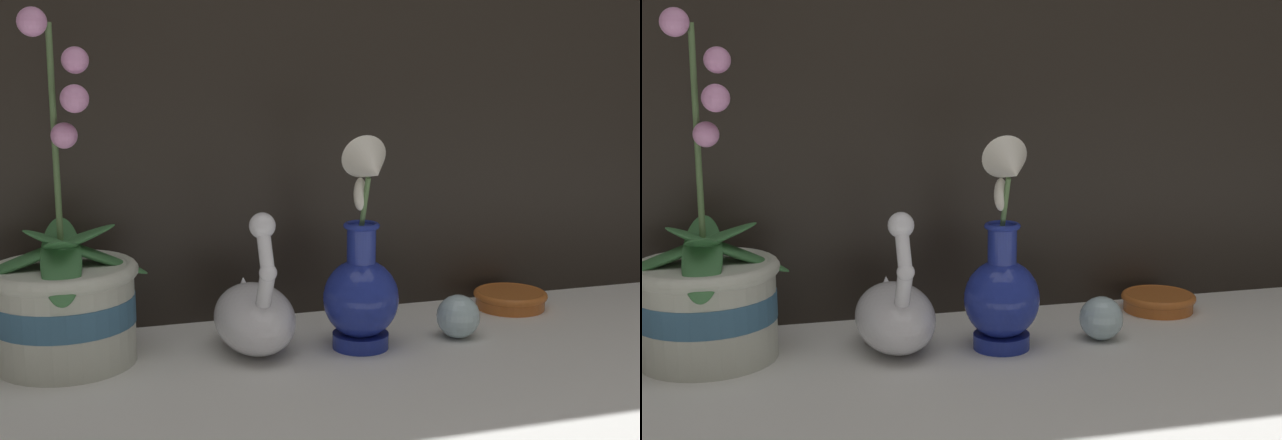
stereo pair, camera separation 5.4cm
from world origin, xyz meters
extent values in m
plane|color=silver|center=(0.00, 0.00, 0.00)|extent=(2.80, 2.80, 0.00)
cylinder|color=beige|center=(-0.33, 0.14, 0.06)|extent=(0.18, 0.18, 0.13)
cylinder|color=#386689|center=(-0.33, 0.14, 0.07)|extent=(0.18, 0.18, 0.04)
torus|color=beige|center=(-0.33, 0.14, 0.12)|extent=(0.19, 0.19, 0.02)
cylinder|color=#4C6B3D|center=(-0.33, 0.14, 0.28)|extent=(0.01, 0.01, 0.30)
ellipsoid|color=#38703D|center=(-0.30, 0.14, 0.14)|extent=(0.16, 0.06, 0.08)
ellipsoid|color=#38703D|center=(-0.33, 0.17, 0.14)|extent=(0.06, 0.19, 0.07)
ellipsoid|color=#38703D|center=(-0.36, 0.14, 0.14)|extent=(0.20, 0.05, 0.08)
ellipsoid|color=#38703D|center=(-0.33, 0.10, 0.14)|extent=(0.05, 0.16, 0.09)
sphere|color=#DB8EC6|center=(-0.35, 0.13, 0.43)|extent=(0.04, 0.04, 0.04)
sphere|color=#DB8EC6|center=(-0.30, 0.14, 0.39)|extent=(0.03, 0.03, 0.03)
sphere|color=#DB8EC6|center=(-0.30, 0.11, 0.34)|extent=(0.03, 0.03, 0.03)
sphere|color=#DB8EC6|center=(-0.32, 0.12, 0.30)|extent=(0.03, 0.03, 0.03)
ellipsoid|color=white|center=(-0.08, 0.11, 0.05)|extent=(0.11, 0.17, 0.09)
cone|color=white|center=(-0.08, 0.17, 0.06)|extent=(0.05, 0.07, 0.07)
cylinder|color=white|center=(-0.08, 0.04, 0.10)|extent=(0.02, 0.05, 0.07)
sphere|color=white|center=(-0.08, 0.03, 0.13)|extent=(0.02, 0.02, 0.02)
cylinder|color=white|center=(-0.08, 0.04, 0.16)|extent=(0.02, 0.04, 0.06)
sphere|color=white|center=(-0.08, 0.05, 0.18)|extent=(0.03, 0.03, 0.03)
cylinder|color=navy|center=(0.06, 0.08, 0.01)|extent=(0.08, 0.08, 0.02)
ellipsoid|color=navy|center=(0.06, 0.08, 0.07)|extent=(0.10, 0.10, 0.11)
cylinder|color=navy|center=(0.06, 0.08, 0.14)|extent=(0.04, 0.04, 0.05)
torus|color=navy|center=(0.06, 0.08, 0.17)|extent=(0.05, 0.05, 0.01)
cylinder|color=#567A47|center=(0.06, 0.07, 0.20)|extent=(0.01, 0.03, 0.07)
cone|color=white|center=(0.06, 0.05, 0.25)|extent=(0.06, 0.07, 0.08)
ellipsoid|color=white|center=(0.05, 0.07, 0.21)|extent=(0.02, 0.02, 0.04)
sphere|color=silver|center=(0.20, 0.08, 0.03)|extent=(0.06, 0.06, 0.06)
cylinder|color=#C66628|center=(0.35, 0.19, 0.01)|extent=(0.11, 0.11, 0.03)
torus|color=#C66628|center=(0.35, 0.19, 0.02)|extent=(0.12, 0.12, 0.01)
camera|label=1|loc=(-0.34, -1.02, 0.41)|focal=50.00mm
camera|label=2|loc=(-0.29, -1.03, 0.41)|focal=50.00mm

